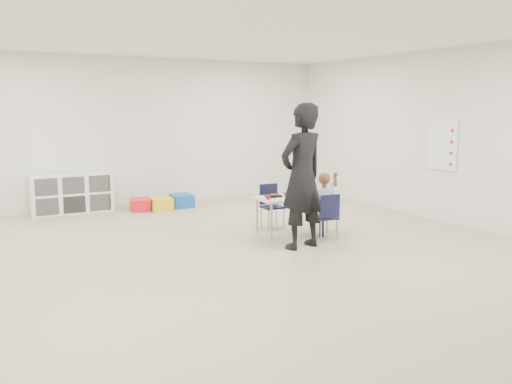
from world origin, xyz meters
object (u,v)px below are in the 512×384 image
chair_near (324,217)px  child (325,203)px  table (297,214)px  cubby_shelf (72,194)px  adult (302,177)px

chair_near → child: child is taller
table → child: bearing=-74.0°
chair_near → cubby_shelf: bearing=130.3°
chair_near → child: bearing=0.0°
adult → table: bearing=-131.1°
child → cubby_shelf: bearing=130.3°
table → cubby_shelf: 4.20m
adult → child: bearing=-169.8°
child → table: bearing=106.0°
table → adult: adult is taller
adult → cubby_shelf: bearing=-72.6°
child → cubby_shelf: child is taller
cubby_shelf → adult: (2.19, -4.02, 0.61)m
table → child: size_ratio=1.20×
chair_near → adult: size_ratio=0.35×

